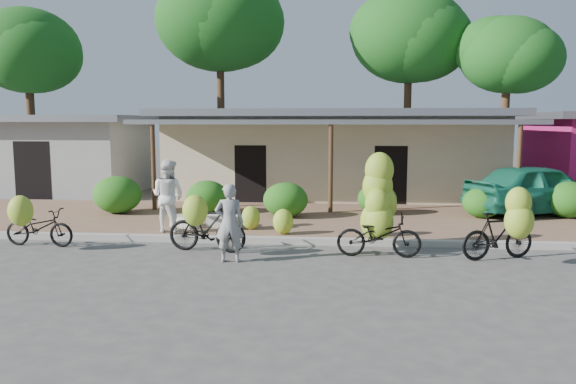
% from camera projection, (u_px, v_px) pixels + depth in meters
% --- Properties ---
extents(ground, '(100.00, 100.00, 0.00)m').
position_uv_depth(ground, '(325.00, 266.00, 11.40)').
color(ground, '#494644').
rests_on(ground, ground).
extents(sidewalk, '(60.00, 6.00, 0.12)m').
position_uv_depth(sidewalk, '(330.00, 220.00, 16.33)').
color(sidewalk, '#8B684B').
rests_on(sidewalk, ground).
extents(curb, '(60.00, 0.25, 0.15)m').
position_uv_depth(curb, '(328.00, 241.00, 13.37)').
color(curb, '#A8A399').
rests_on(curb, ground).
extents(shop_main, '(13.00, 8.50, 3.35)m').
position_uv_depth(shop_main, '(333.00, 152.00, 21.99)').
color(shop_main, beige).
rests_on(shop_main, ground).
extents(shop_grey, '(7.00, 6.00, 3.15)m').
position_uv_depth(shop_grey, '(65.00, 153.00, 23.05)').
color(shop_grey, '#9B9B96').
rests_on(shop_grey, ground).
extents(tree_back_left, '(4.80, 4.65, 7.90)m').
position_uv_depth(tree_back_left, '(25.00, 49.00, 24.83)').
color(tree_back_left, brown).
rests_on(tree_back_left, ground).
extents(tree_far_center, '(6.14, 6.09, 10.17)m').
position_uv_depth(tree_far_center, '(216.00, 18.00, 26.86)').
color(tree_far_center, brown).
rests_on(tree_far_center, ground).
extents(tree_center_right, '(5.56, 5.47, 9.10)m').
position_uv_depth(tree_center_right, '(405.00, 35.00, 26.65)').
color(tree_center_right, brown).
rests_on(tree_center_right, ground).
extents(tree_near_right, '(4.31, 4.12, 7.49)m').
position_uv_depth(tree_near_right, '(503.00, 53.00, 24.45)').
color(tree_near_right, brown).
rests_on(tree_near_right, ground).
extents(hedge_0, '(1.47, 1.32, 1.15)m').
position_uv_depth(hedge_0, '(117.00, 195.00, 17.15)').
color(hedge_0, '#215814').
rests_on(hedge_0, sidewalk).
extents(hedge_1, '(1.28, 1.15, 1.00)m').
position_uv_depth(hedge_1, '(207.00, 197.00, 17.24)').
color(hedge_1, '#215814').
rests_on(hedge_1, sidewalk).
extents(hedge_2, '(1.32, 1.18, 1.03)m').
position_uv_depth(hedge_2, '(286.00, 200.00, 16.44)').
color(hedge_2, '#215814').
rests_on(hedge_2, sidewalk).
extents(hedge_3, '(1.19, 1.07, 0.92)m').
position_uv_depth(hedge_3, '(377.00, 199.00, 17.03)').
color(hedge_3, '#215814').
rests_on(hedge_3, sidewalk).
extents(hedge_4, '(1.15, 1.04, 0.90)m').
position_uv_depth(hedge_4, '(483.00, 203.00, 16.33)').
color(hedge_4, '#215814').
rests_on(hedge_4, sidewalk).
extents(hedge_5, '(1.36, 1.22, 1.06)m').
position_uv_depth(hedge_5, '(569.00, 200.00, 16.34)').
color(hedge_5, '#215814').
rests_on(hedge_5, sidewalk).
extents(bike_far_left, '(1.74, 1.25, 1.29)m').
position_uv_depth(bike_far_left, '(36.00, 225.00, 13.04)').
color(bike_far_left, black).
rests_on(bike_far_left, ground).
extents(bike_left, '(1.88, 1.26, 1.38)m').
position_uv_depth(bike_left, '(205.00, 225.00, 12.47)').
color(bike_left, black).
rests_on(bike_left, ground).
extents(bike_center, '(1.83, 1.20, 2.24)m').
position_uv_depth(bike_center, '(379.00, 214.00, 12.33)').
color(bike_center, black).
rests_on(bike_center, ground).
extents(bike_right, '(1.76, 1.37, 1.62)m').
position_uv_depth(bike_right, '(504.00, 230.00, 11.67)').
color(bike_right, black).
rests_on(bike_right, ground).
extents(loose_banana_a, '(0.49, 0.42, 0.62)m').
position_uv_depth(loose_banana_a, '(251.00, 218.00, 14.59)').
color(loose_banana_a, '#A5C932').
rests_on(loose_banana_a, sidewalk).
extents(loose_banana_b, '(0.51, 0.44, 0.64)m').
position_uv_depth(loose_banana_b, '(283.00, 222.00, 13.95)').
color(loose_banana_b, '#A5C932').
rests_on(loose_banana_b, sidewalk).
extents(loose_banana_c, '(0.57, 0.48, 0.71)m').
position_uv_depth(loose_banana_c, '(378.00, 221.00, 13.79)').
color(loose_banana_c, '#A5C932').
rests_on(loose_banana_c, sidewalk).
extents(sack_near, '(0.85, 0.40, 0.30)m').
position_uv_depth(sack_near, '(223.00, 221.00, 14.98)').
color(sack_near, white).
rests_on(sack_near, sidewalk).
extents(sack_far, '(0.84, 0.71, 0.28)m').
position_uv_depth(sack_far, '(184.00, 222.00, 14.97)').
color(sack_far, white).
rests_on(sack_far, sidewalk).
extents(vendor, '(0.65, 0.47, 1.65)m').
position_uv_depth(vendor, '(229.00, 223.00, 11.62)').
color(vendor, gray).
rests_on(vendor, ground).
extents(bystander, '(1.06, 0.93, 1.84)m').
position_uv_depth(bystander, '(168.00, 196.00, 14.21)').
color(bystander, white).
rests_on(bystander, sidewalk).
extents(teal_van, '(4.89, 3.56, 1.55)m').
position_uv_depth(teal_van, '(538.00, 189.00, 16.93)').
color(teal_van, '#176B50').
rests_on(teal_van, sidewalk).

